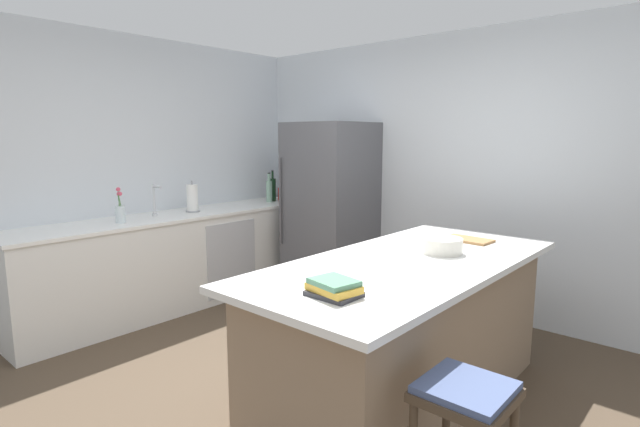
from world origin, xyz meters
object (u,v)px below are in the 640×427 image
at_px(refrigerator, 330,209).
at_px(whiskey_bottle, 283,189).
at_px(cookbook_stack, 334,288).
at_px(kitchen_island, 406,331).
at_px(mixing_bowl, 442,245).
at_px(wine_bottle, 273,189).
at_px(hot_sauce_bottle, 280,193).
at_px(cutting_board, 468,240).
at_px(flower_vase, 120,212).
at_px(gin_bottle, 269,190).
at_px(paper_towel_roll, 192,199).
at_px(bar_stool, 465,411).
at_px(sink_faucet, 155,199).

bearing_deg(refrigerator, whiskey_bottle, 168.42).
relative_size(whiskey_bottle, cookbook_stack, 1.21).
height_order(kitchen_island, mixing_bowl, mixing_bowl).
relative_size(refrigerator, wine_bottle, 5.07).
xyz_separation_m(kitchen_island, refrigerator, (-1.77, 1.38, 0.44)).
bearing_deg(refrigerator, hot_sauce_bottle, 174.14).
relative_size(cookbook_stack, cutting_board, 0.74).
height_order(refrigerator, cutting_board, refrigerator).
distance_m(flower_vase, gin_bottle, 1.79).
distance_m(flower_vase, cookbook_stack, 2.67).
distance_m(paper_towel_roll, gin_bottle, 1.01).
height_order(bar_stool, sink_faucet, sink_faucet).
distance_m(refrigerator, flower_vase, 2.06).
relative_size(hot_sauce_bottle, mixing_bowl, 0.81).
height_order(sink_faucet, gin_bottle, gin_bottle).
distance_m(wine_bottle, gin_bottle, 0.11).
relative_size(wine_bottle, mixing_bowl, 1.35).
xyz_separation_m(kitchen_island, gin_bottle, (-2.60, 1.27, 0.58)).
height_order(refrigerator, bar_stool, refrigerator).
relative_size(refrigerator, gin_bottle, 5.33).
bearing_deg(wine_bottle, flower_vase, -87.46).
relative_size(mixing_bowl, cutting_board, 0.76).
xyz_separation_m(sink_faucet, paper_towel_roll, (0.05, 0.38, -0.02)).
height_order(bar_stool, mixing_bowl, mixing_bowl).
height_order(flower_vase, gin_bottle, gin_bottle).
bearing_deg(bar_stool, hot_sauce_bottle, 146.78).
bearing_deg(kitchen_island, wine_bottle, 152.60).
distance_m(refrigerator, hot_sauce_bottle, 0.87).
height_order(paper_towel_roll, whiskey_bottle, paper_towel_roll).
xyz_separation_m(whiskey_bottle, mixing_bowl, (2.73, -1.26, -0.07)).
xyz_separation_m(wine_bottle, gin_bottle, (0.05, -0.10, -0.00)).
bearing_deg(refrigerator, flower_vase, -112.71).
bearing_deg(cookbook_stack, hot_sauce_bottle, 140.07).
bearing_deg(cookbook_stack, gin_bottle, 142.30).
distance_m(gin_bottle, cookbook_stack, 3.40).
bearing_deg(sink_faucet, flower_vase, -74.22).
relative_size(flower_vase, hot_sauce_bottle, 1.46).
distance_m(whiskey_bottle, cookbook_stack, 3.64).
xyz_separation_m(kitchen_island, flower_vase, (-2.57, -0.52, 0.55)).
height_order(bar_stool, whiskey_bottle, whiskey_bottle).
bearing_deg(bar_stool, paper_towel_roll, 163.58).
distance_m(whiskey_bottle, mixing_bowl, 3.01).
relative_size(kitchen_island, whiskey_bottle, 7.40).
height_order(hot_sauce_bottle, wine_bottle, wine_bottle).
xyz_separation_m(paper_towel_roll, hot_sauce_bottle, (0.00, 1.21, -0.05)).
distance_m(refrigerator, cutting_board, 1.91).
xyz_separation_m(cookbook_stack, mixing_bowl, (-0.02, 1.11, 0.01)).
xyz_separation_m(sink_faucet, gin_bottle, (0.08, 1.39, -0.02)).
height_order(flower_vase, whiskey_bottle, flower_vase).
xyz_separation_m(paper_towel_roll, gin_bottle, (0.03, 1.01, 0.00)).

